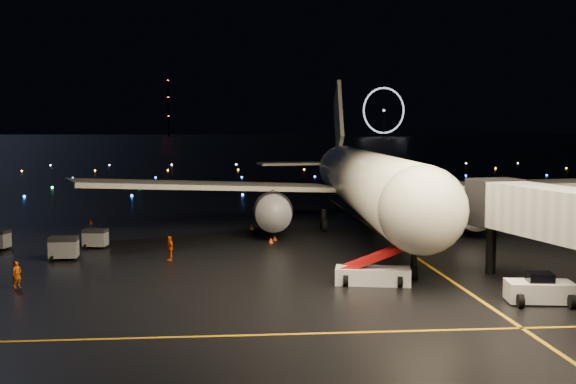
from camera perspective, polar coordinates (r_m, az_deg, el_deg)
The scene contains 17 objects.
ground at distance 344.42m, azimuth -4.73°, elevation 3.45°, with size 2000.00×2000.00×0.00m, color black.
lane_centre at distance 61.94m, azimuth 8.85°, elevation -4.28°, with size 0.25×80.00×0.02m, color #CC900F.
lane_cross at distance 35.77m, azimuth -8.46°, elevation -11.27°, with size 60.00×0.25×0.02m, color #CC900F.
airliner at distance 72.13m, azimuth 5.93°, elevation 3.51°, with size 56.94×54.09×16.13m, color white, non-canonical shape.
pushback_tug at distance 44.26m, azimuth 19.26°, elevation -7.15°, with size 3.70×1.94×1.76m, color silver.
belt_loader at distance 46.87m, azimuth 6.74°, elevation -5.19°, with size 7.04×1.92×3.41m, color silver, non-canonical shape.
crew_a at distance 48.68m, azimuth -20.64°, elevation -6.12°, with size 0.62×0.41×1.71m, color #DE5406.
crew_c at distance 55.60m, azimuth -9.32°, elevation -4.39°, with size 1.10×0.46×1.88m, color #DE5406.
safety_cone_0 at distance 63.04m, azimuth -1.36°, elevation -3.84°, with size 0.42×0.42×0.48m, color #F74C11.
safety_cone_1 at distance 71.31m, azimuth -2.86°, elevation -2.78°, with size 0.47×0.47×0.53m, color #F74C11.
safety_cone_2 at distance 64.54m, azimuth -1.04°, elevation -3.64°, with size 0.40×0.40×0.46m, color #F74C11.
safety_cone_3 at distance 78.24m, azimuth -15.32°, elevation -2.26°, with size 0.44×0.44×0.50m, color #F74C11.
ferris_wheel at distance 783.74m, azimuth 7.58°, elevation 6.26°, with size 50.00×4.00×52.00m, color black, non-canonical shape.
radio_mast at distance 786.64m, azimuth -9.43°, elevation 6.67°, with size 1.80×1.80×64.00m, color black.
taxiway_lights at distance 150.61m, azimuth -4.08°, elevation 1.36°, with size 164.00×92.00×0.36m, color black, non-canonical shape.
baggage_cart_0 at distance 57.67m, azimuth -17.30°, elevation -4.27°, with size 2.08×1.46×1.77m, color gray.
baggage_cart_1 at distance 62.56m, azimuth -14.98°, elevation -3.57°, with size 1.88×1.32×1.60m, color gray.
Camera 1 is at (-2.94, -44.26, 10.08)m, focal length 45.00 mm.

